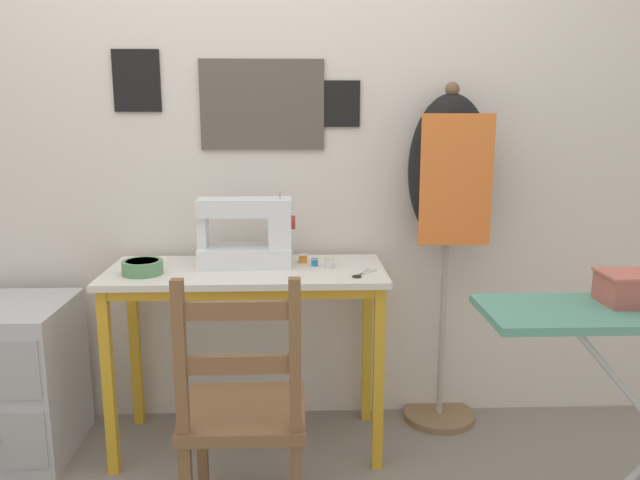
{
  "coord_description": "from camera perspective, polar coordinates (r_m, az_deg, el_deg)",
  "views": [
    {
      "loc": [
        0.21,
        -2.19,
        1.38
      ],
      "look_at": [
        0.3,
        0.22,
        0.88
      ],
      "focal_mm": 35.0,
      "sensor_mm": 36.0,
      "label": 1
    }
  ],
  "objects": [
    {
      "name": "thread_spool_far_edge",
      "position": [
        2.51,
        0.85,
        -2.07
      ],
      "size": [
        0.04,
        0.04,
        0.04
      ],
      "color": "silver",
      "rests_on": "sewing_table"
    },
    {
      "name": "filing_cabinet",
      "position": [
        2.87,
        -26.39,
        -11.38
      ],
      "size": [
        0.48,
        0.49,
        0.63
      ],
      "color": "#B7B7BC",
      "rests_on": "ground_plane"
    },
    {
      "name": "sewing_machine",
      "position": [
        2.54,
        -6.39,
        0.51
      ],
      "size": [
        0.39,
        0.17,
        0.3
      ],
      "color": "white",
      "rests_on": "sewing_table"
    },
    {
      "name": "ground_plane",
      "position": [
        2.6,
        -6.79,
        -20.54
      ],
      "size": [
        14.0,
        14.0,
        0.0
      ],
      "primitive_type": "plane",
      "color": "gray"
    },
    {
      "name": "wooden_chair",
      "position": [
        2.11,
        -7.01,
        -15.44
      ],
      "size": [
        0.4,
        0.38,
        0.91
      ],
      "color": "brown",
      "rests_on": "ground_plane"
    },
    {
      "name": "dress_form",
      "position": [
        2.71,
        11.67,
        4.95
      ],
      "size": [
        0.35,
        0.32,
        1.5
      ],
      "color": "#846647",
      "rests_on": "ground_plane"
    },
    {
      "name": "thread_spool_near_machine",
      "position": [
        2.59,
        -1.55,
        -1.73
      ],
      "size": [
        0.04,
        0.04,
        0.04
      ],
      "color": "orange",
      "rests_on": "sewing_table"
    },
    {
      "name": "scissors",
      "position": [
        2.4,
        3.77,
        -3.18
      ],
      "size": [
        0.11,
        0.14,
        0.01
      ],
      "color": "silver",
      "rests_on": "sewing_table"
    },
    {
      "name": "storage_box",
      "position": [
        2.06,
        27.15,
        -3.93
      ],
      "size": [
        0.23,
        0.15,
        0.09
      ],
      "color": "#AD564C",
      "rests_on": "ironing_board"
    },
    {
      "name": "wall_back",
      "position": [
        2.75,
        -6.51,
        9.36
      ],
      "size": [
        10.0,
        0.07,
        2.55
      ],
      "color": "silver",
      "rests_on": "ground_plane"
    },
    {
      "name": "thread_spool_mid_table",
      "position": [
        2.53,
        -0.5,
        -2.08
      ],
      "size": [
        0.03,
        0.03,
        0.03
      ],
      "color": "#2875C1",
      "rests_on": "sewing_table"
    },
    {
      "name": "sewing_table",
      "position": [
        2.53,
        -6.73,
        -5.07
      ],
      "size": [
        1.11,
        0.48,
        0.76
      ],
      "color": "silver",
      "rests_on": "ground_plane"
    },
    {
      "name": "fabric_bowl",
      "position": [
        2.51,
        -15.93,
        -2.39
      ],
      "size": [
        0.16,
        0.16,
        0.05
      ],
      "color": "#56895B",
      "rests_on": "sewing_table"
    }
  ]
}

